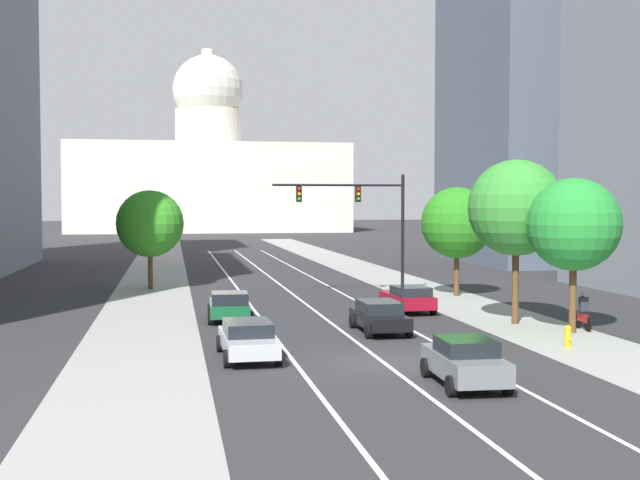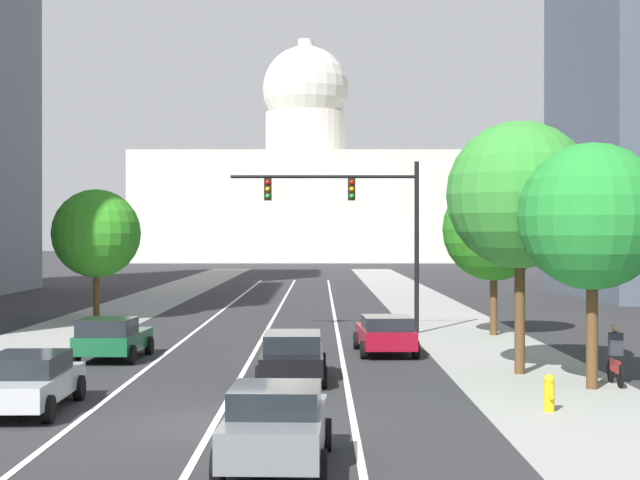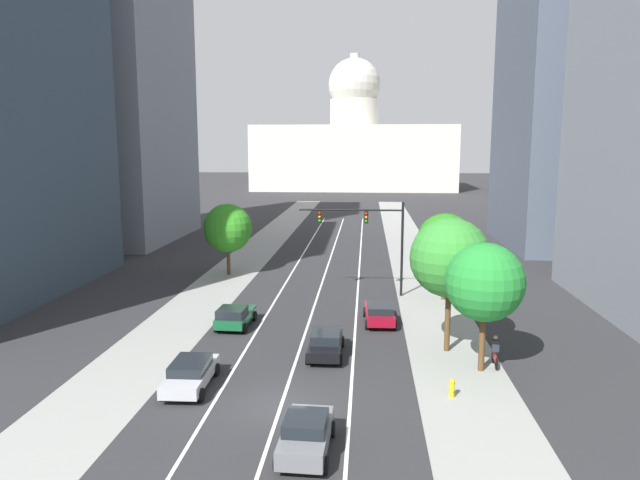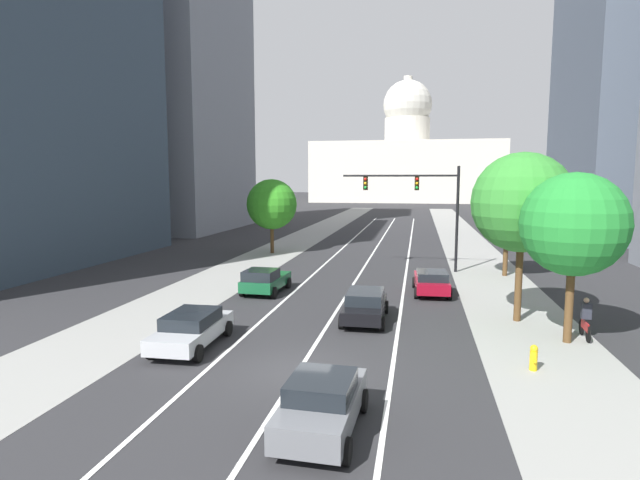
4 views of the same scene
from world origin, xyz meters
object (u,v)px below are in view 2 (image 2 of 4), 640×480
object	(u,v)px
cyclist	(617,356)
street_tree_mid_right	(522,195)
traffic_signal_mast	(362,212)
street_tree_far_right	(594,217)
car_crimson	(387,334)
capitol_building	(307,194)
car_gray	(278,425)
fire_hydrant	(551,393)
car_black	(294,355)
car_green	(114,338)
street_tree_near_left	(98,234)
street_tree_near_right	(495,230)
car_silver	(29,380)

from	to	relation	value
cyclist	street_tree_mid_right	distance (m)	5.62
traffic_signal_mast	street_tree_far_right	size ratio (longest dim) A/B	1.20
car_crimson	traffic_signal_mast	xyz separation A→B (m)	(-0.59, 7.49, 4.52)
capitol_building	street_tree_far_right	size ratio (longest dim) A/B	7.91
car_gray	traffic_signal_mast	xyz separation A→B (m)	(2.55, 24.42, 4.48)
fire_hydrant	street_tree_mid_right	bearing A→B (deg)	84.60
capitol_building	fire_hydrant	size ratio (longest dim) A/B	59.27
cyclist	street_tree_mid_right	size ratio (longest dim) A/B	0.22
car_black	street_tree_mid_right	xyz separation A→B (m)	(6.93, 1.29, 4.73)
car_crimson	cyclist	world-z (taller)	cyclist
capitol_building	car_gray	bearing A→B (deg)	-89.37
fire_hydrant	street_tree_far_right	size ratio (longest dim) A/B	0.13
car_green	street_tree_far_right	size ratio (longest dim) A/B	0.60
car_crimson	street_tree_near_left	distance (m)	19.83
car_gray	cyclist	size ratio (longest dim) A/B	2.39
street_tree_far_right	street_tree_mid_right	xyz separation A→B (m)	(-1.40, 2.92, 0.71)
traffic_signal_mast	street_tree_near_left	world-z (taller)	traffic_signal_mast
car_crimson	street_tree_far_right	xyz separation A→B (m)	(5.18, -7.88, 4.02)
car_crimson	car_black	distance (m)	6.99
street_tree_near_right	car_crimson	bearing A→B (deg)	-127.29
street_tree_mid_right	traffic_signal_mast	bearing A→B (deg)	109.38
traffic_signal_mast	street_tree_far_right	world-z (taller)	traffic_signal_mast
car_black	fire_hydrant	size ratio (longest dim) A/B	4.79
car_black	car_crimson	bearing A→B (deg)	-27.16
street_tree_near_left	car_crimson	bearing A→B (deg)	-45.99
car_gray	car_silver	bearing A→B (deg)	49.87
street_tree_near_right	street_tree_mid_right	size ratio (longest dim) A/B	0.86
car_green	fire_hydrant	bearing A→B (deg)	-125.71
traffic_signal_mast	street_tree_near_right	distance (m)	5.76
street_tree_near_right	street_tree_mid_right	xyz separation A→B (m)	(-1.27, -11.59, 0.99)
street_tree_mid_right	capitol_building	bearing A→B (deg)	93.71
car_silver	capitol_building	bearing A→B (deg)	-3.27
car_gray	street_tree_mid_right	xyz separation A→B (m)	(6.93, 11.98, 4.70)
car_crimson	car_gray	xyz separation A→B (m)	(-3.14, -16.93, 0.04)
street_tree_near_left	street_tree_mid_right	distance (m)	25.73
capitol_building	street_tree_mid_right	world-z (taller)	capitol_building
capitol_building	traffic_signal_mast	world-z (taller)	capitol_building
car_gray	fire_hydrant	size ratio (longest dim) A/B	4.52
street_tree_far_right	traffic_signal_mast	bearing A→B (deg)	110.61
capitol_building	car_green	xyz separation A→B (m)	(-4.71, -127.76, -10.28)
street_tree_near_left	street_tree_near_right	xyz separation A→B (m)	(18.60, -7.40, 0.15)
car_crimson	street_tree_far_right	world-z (taller)	street_tree_far_right
car_black	car_gray	world-z (taller)	car_gray
car_black	car_gray	distance (m)	10.69
car_silver	fire_hydrant	bearing A→B (deg)	-91.88
capitol_building	street_tree_mid_right	xyz separation A→B (m)	(8.49, -131.15, -5.56)
car_crimson	car_black	bearing A→B (deg)	150.62
car_black	car_silver	xyz separation A→B (m)	(-6.27, -5.00, -0.01)
car_green	car_black	size ratio (longest dim) A/B	0.95
car_black	traffic_signal_mast	world-z (taller)	traffic_signal_mast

